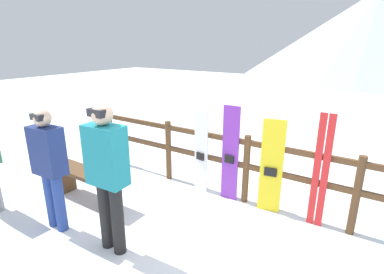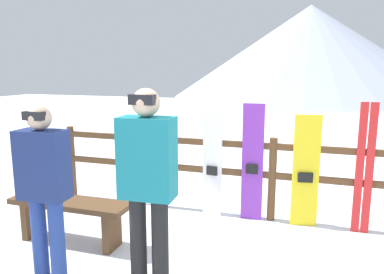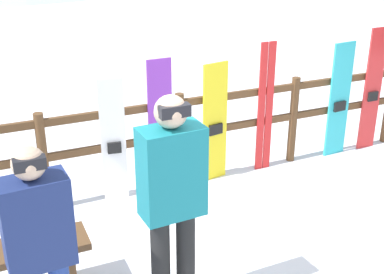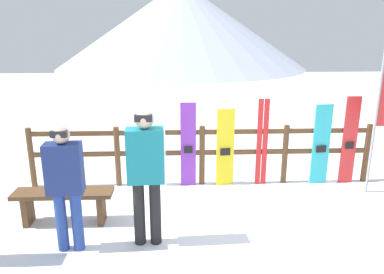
{
  "view_description": "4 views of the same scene",
  "coord_description": "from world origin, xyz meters",
  "px_view_note": "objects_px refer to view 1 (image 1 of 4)",
  "views": [
    {
      "loc": [
        1.64,
        -2.32,
        2.39
      ],
      "look_at": [
        -0.61,
        1.06,
        1.1
      ],
      "focal_mm": 28.0,
      "sensor_mm": 36.0,
      "label": 1
    },
    {
      "loc": [
        0.44,
        -3.05,
        1.94
      ],
      "look_at": [
        -0.88,
        1.02,
        1.15
      ],
      "focal_mm": 35.0,
      "sensor_mm": 36.0,
      "label": 2
    },
    {
      "loc": [
        -2.05,
        -3.45,
        2.94
      ],
      "look_at": [
        -0.25,
        0.71,
        0.98
      ],
      "focal_mm": 50.0,
      "sensor_mm": 36.0,
      "label": 3
    },
    {
      "loc": [
        -0.46,
        -4.67,
        2.69
      ],
      "look_at": [
        -0.21,
        1.0,
        1.07
      ],
      "focal_mm": 35.0,
      "sensor_mm": 36.0,
      "label": 4
    }
  ],
  "objects_px": {
    "person_navy": "(49,163)",
    "snowboard_purple": "(230,154)",
    "ski_pair_red": "(321,172)",
    "person_teal": "(107,170)",
    "snowboard_white": "(201,152)",
    "bench": "(86,179)",
    "snowboard_yellow": "(271,167)"
  },
  "relations": [
    {
      "from": "person_navy",
      "to": "snowboard_purple",
      "type": "xyz_separation_m",
      "value": [
        1.56,
        1.98,
        -0.19
      ]
    },
    {
      "from": "snowboard_purple",
      "to": "ski_pair_red",
      "type": "bearing_deg",
      "value": 0.15
    },
    {
      "from": "person_teal",
      "to": "snowboard_white",
      "type": "distance_m",
      "value": 1.9
    },
    {
      "from": "bench",
      "to": "snowboard_white",
      "type": "xyz_separation_m",
      "value": [
        1.3,
        1.29,
        0.31
      ]
    },
    {
      "from": "person_navy",
      "to": "snowboard_yellow",
      "type": "distance_m",
      "value": 2.97
    },
    {
      "from": "bench",
      "to": "person_navy",
      "type": "relative_size",
      "value": 0.86
    },
    {
      "from": "bench",
      "to": "person_teal",
      "type": "bearing_deg",
      "value": -25.32
    },
    {
      "from": "person_teal",
      "to": "snowboard_yellow",
      "type": "bearing_deg",
      "value": 56.34
    },
    {
      "from": "snowboard_yellow",
      "to": "snowboard_white",
      "type": "bearing_deg",
      "value": -180.0
    },
    {
      "from": "snowboard_purple",
      "to": "snowboard_yellow",
      "type": "bearing_deg",
      "value": -0.01
    },
    {
      "from": "bench",
      "to": "snowboard_yellow",
      "type": "bearing_deg",
      "value": 27.49
    },
    {
      "from": "person_teal",
      "to": "person_navy",
      "type": "bearing_deg",
      "value": -173.65
    },
    {
      "from": "bench",
      "to": "ski_pair_red",
      "type": "distance_m",
      "value": 3.41
    },
    {
      "from": "snowboard_white",
      "to": "snowboard_purple",
      "type": "bearing_deg",
      "value": 0.02
    },
    {
      "from": "person_navy",
      "to": "person_teal",
      "type": "distance_m",
      "value": 0.98
    },
    {
      "from": "snowboard_purple",
      "to": "bench",
      "type": "bearing_deg",
      "value": -144.75
    },
    {
      "from": "snowboard_purple",
      "to": "snowboard_yellow",
      "type": "relative_size",
      "value": 1.08
    },
    {
      "from": "person_navy",
      "to": "snowboard_white",
      "type": "bearing_deg",
      "value": 62.45
    },
    {
      "from": "person_teal",
      "to": "snowboard_white",
      "type": "xyz_separation_m",
      "value": [
        0.07,
        1.87,
        -0.36
      ]
    },
    {
      "from": "snowboard_white",
      "to": "person_teal",
      "type": "bearing_deg",
      "value": -92.03
    },
    {
      "from": "ski_pair_red",
      "to": "person_teal",
      "type": "bearing_deg",
      "value": -135.35
    },
    {
      "from": "bench",
      "to": "snowboard_yellow",
      "type": "xyz_separation_m",
      "value": [
        2.47,
        1.29,
        0.33
      ]
    },
    {
      "from": "bench",
      "to": "snowboard_white",
      "type": "height_order",
      "value": "snowboard_white"
    },
    {
      "from": "snowboard_white",
      "to": "snowboard_yellow",
      "type": "relative_size",
      "value": 0.98
    },
    {
      "from": "bench",
      "to": "ski_pair_red",
      "type": "relative_size",
      "value": 0.89
    },
    {
      "from": "person_navy",
      "to": "snowboard_white",
      "type": "distance_m",
      "value": 2.24
    },
    {
      "from": "person_navy",
      "to": "ski_pair_red",
      "type": "relative_size",
      "value": 1.04
    },
    {
      "from": "snowboard_white",
      "to": "snowboard_purple",
      "type": "distance_m",
      "value": 0.53
    },
    {
      "from": "snowboard_white",
      "to": "ski_pair_red",
      "type": "bearing_deg",
      "value": 0.11
    },
    {
      "from": "snowboard_purple",
      "to": "ski_pair_red",
      "type": "relative_size",
      "value": 0.96
    },
    {
      "from": "snowboard_purple",
      "to": "ski_pair_red",
      "type": "xyz_separation_m",
      "value": [
        1.3,
        0.0,
        0.03
      ]
    },
    {
      "from": "person_navy",
      "to": "snowboard_purple",
      "type": "relative_size",
      "value": 1.07
    }
  ]
}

